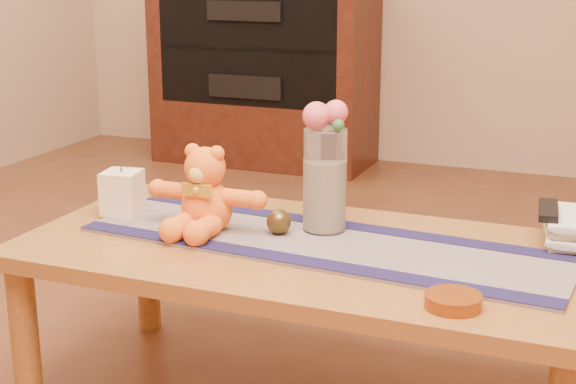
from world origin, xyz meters
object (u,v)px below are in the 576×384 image
at_px(tv_remote, 548,210).
at_px(teddy_bear, 206,190).
at_px(bronze_ball, 279,222).
at_px(pillar_candle, 122,192).
at_px(amber_dish, 453,301).
at_px(book_bottom, 546,238).
at_px(glass_vase, 325,180).

bearing_deg(tv_remote, teddy_bear, -169.88).
bearing_deg(bronze_ball, pillar_candle, 179.02).
bearing_deg(amber_dish, pillar_candle, 163.42).
height_order(pillar_candle, tv_remote, pillar_candle).
height_order(book_bottom, amber_dish, amber_dish).
relative_size(tv_remote, amber_dish, 1.38).
bearing_deg(book_bottom, teddy_bear, -172.22).
xyz_separation_m(glass_vase, amber_dish, (0.40, -0.35, -0.12)).
xyz_separation_m(glass_vase, tv_remote, (0.53, 0.13, -0.05)).
height_order(teddy_bear, bronze_ball, teddy_bear).
bearing_deg(amber_dish, tv_remote, 74.55).
bearing_deg(bronze_ball, teddy_bear, -170.51).
distance_m(teddy_bear, pillar_candle, 0.28).
height_order(tv_remote, amber_dish, tv_remote).
height_order(teddy_bear, pillar_candle, teddy_bear).
xyz_separation_m(tv_remote, amber_dish, (-0.13, -0.48, -0.07)).
relative_size(bronze_ball, amber_dish, 0.54).
relative_size(glass_vase, bronze_ball, 4.12).
xyz_separation_m(teddy_bear, glass_vase, (0.28, 0.10, 0.03)).
relative_size(pillar_candle, book_bottom, 0.52).
relative_size(teddy_bear, tv_remote, 1.92).
height_order(glass_vase, amber_dish, glass_vase).
bearing_deg(bronze_ball, amber_dish, -29.24).
bearing_deg(pillar_candle, bronze_ball, -0.98).
bearing_deg(pillar_candle, amber_dish, -16.58).
xyz_separation_m(glass_vase, book_bottom, (0.53, 0.14, -0.13)).
bearing_deg(book_bottom, bronze_ball, -170.21).
bearing_deg(glass_vase, tv_remote, 13.34).
xyz_separation_m(pillar_candle, glass_vase, (0.56, 0.07, 0.07)).
distance_m(tv_remote, amber_dish, 0.50).
bearing_deg(tv_remote, pillar_candle, -175.75).
relative_size(teddy_bear, book_bottom, 1.38).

